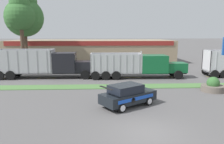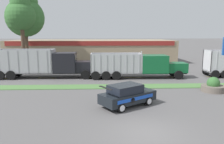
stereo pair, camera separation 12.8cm
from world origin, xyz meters
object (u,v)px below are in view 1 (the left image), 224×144
Objects in this scene: dump_truck_mid at (55,65)px; stone_planter at (213,86)px; dump_truck_lead at (145,66)px; rally_car at (128,95)px.

stone_planter is at bearing -24.59° from dump_truck_mid.
stone_planter is at bearing -53.40° from dump_truck_lead.
rally_car is 2.14× the size of stone_planter.
dump_truck_lead is 11.30m from dump_truck_mid.
rally_car is at bearing -55.81° from dump_truck_mid.
rally_car is at bearing -107.83° from dump_truck_lead.
dump_truck_mid is 5.62× the size of stone_planter.
stone_planter is (16.48, -7.54, -1.18)m from dump_truck_mid.
stone_planter is (5.20, -6.99, -1.01)m from dump_truck_lead.
dump_truck_lead reaches higher than stone_planter.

